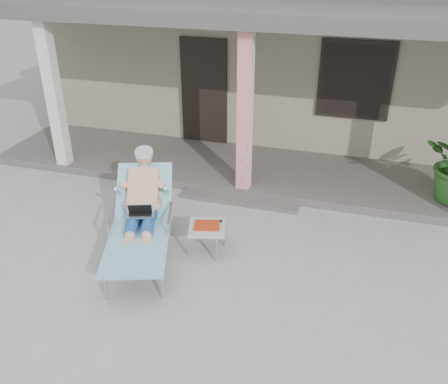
% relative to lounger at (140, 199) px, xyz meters
% --- Properties ---
extents(ground, '(60.00, 60.00, 0.00)m').
position_rel_lounger_xyz_m(ground, '(0.93, -0.12, -0.84)').
color(ground, '#9E9E99').
rests_on(ground, ground).
extents(house, '(10.40, 5.40, 3.30)m').
position_rel_lounger_xyz_m(house, '(0.93, 6.37, 0.83)').
color(house, gray).
rests_on(house, ground).
extents(porch_deck, '(10.00, 2.00, 0.15)m').
position_rel_lounger_xyz_m(porch_deck, '(0.93, 2.88, -0.76)').
color(porch_deck, '#605B56').
rests_on(porch_deck, ground).
extents(porch_overhang, '(10.00, 2.30, 2.85)m').
position_rel_lounger_xyz_m(porch_overhang, '(0.93, 2.82, 1.95)').
color(porch_overhang, silver).
rests_on(porch_overhang, porch_deck).
extents(porch_step, '(2.00, 0.30, 0.07)m').
position_rel_lounger_xyz_m(porch_step, '(0.93, 1.73, -0.80)').
color(porch_step, '#605B56').
rests_on(porch_step, ground).
extents(lounger, '(1.37, 2.16, 1.36)m').
position_rel_lounger_xyz_m(lounger, '(0.00, 0.00, 0.00)').
color(lounger, '#B7B7BC').
rests_on(lounger, ground).
extents(side_table, '(0.61, 0.61, 0.45)m').
position_rel_lounger_xyz_m(side_table, '(0.87, 0.23, -0.46)').
color(side_table, '#B2B2AD').
rests_on(side_table, ground).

